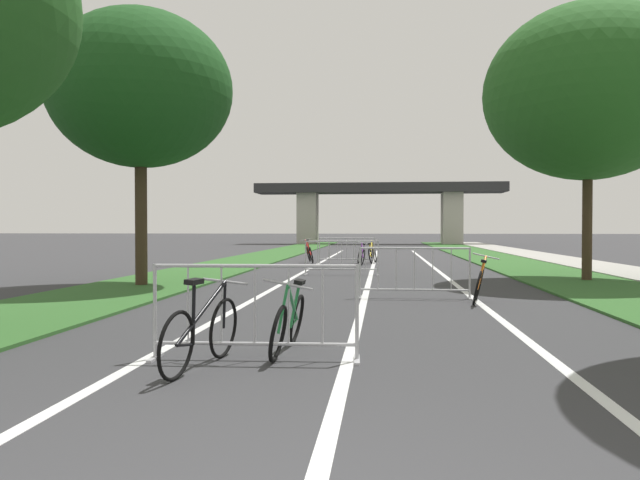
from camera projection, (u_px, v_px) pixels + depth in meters
grass_verge_left at (258, 258)px, 28.68m from camera, size 2.97×62.76×0.05m
grass_verge_right at (497, 259)px, 27.54m from camera, size 2.97×62.76×0.05m
sidewalk_path_right at (558, 259)px, 27.27m from camera, size 2.35×62.76×0.08m
lane_stripe_center at (372, 270)px, 20.63m from camera, size 0.14×36.31×0.01m
lane_stripe_right_lane at (438, 271)px, 20.40m from camera, size 0.14×36.31×0.01m
lane_stripe_left_lane at (307, 270)px, 20.86m from camera, size 0.14×36.31×0.01m
overpass_bridge at (379, 199)px, 54.08m from camera, size 21.91×3.57×5.38m
tree_left_oak_mid at (140, 90)px, 14.88m from camera, size 4.49×4.49×6.74m
tree_right_oak_near at (588, 93)px, 16.28m from camera, size 5.50×5.50×7.41m
crowd_barrier_nearest at (255, 313)px, 6.63m from camera, size 2.30×0.55×1.05m
crowd_barrier_second at (414, 273)px, 12.41m from camera, size 2.28×0.46×1.05m
crowd_barrier_third at (342, 258)px, 18.60m from camera, size 2.28×0.45×1.05m
crowd_barrier_fourth at (347, 251)px, 24.62m from camera, size 2.28×0.45×1.05m
bicycle_orange_0 at (479, 284)px, 11.68m from camera, size 0.71×1.62×0.95m
bicycle_green_1 at (289, 322)px, 7.02m from camera, size 0.55×1.67×0.90m
bicycle_black_2 at (202, 332)px, 6.22m from camera, size 0.58×1.71×0.95m
bicycle_purple_3 at (361, 255)px, 24.09m from camera, size 0.45×1.69×0.89m
bicycle_yellow_4 at (372, 254)px, 24.90m from camera, size 0.47×1.71×0.97m
bicycle_red_5 at (310, 253)px, 25.34m from camera, size 0.77×1.73×1.01m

